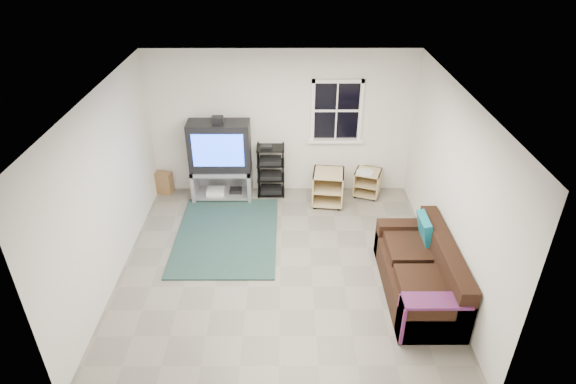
{
  "coord_description": "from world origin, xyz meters",
  "views": [
    {
      "loc": [
        0.09,
        -5.55,
        4.49
      ],
      "look_at": [
        0.11,
        0.4,
        1.03
      ],
      "focal_mm": 30.0,
      "sensor_mm": 36.0,
      "label": 1
    }
  ],
  "objects_px": {
    "tv_unit": "(220,154)",
    "side_table_left": "(328,186)",
    "side_table_right": "(367,181)",
    "sofa": "(421,274)",
    "av_rack": "(271,173)"
  },
  "relations": [
    {
      "from": "tv_unit",
      "to": "side_table_left",
      "type": "xyz_separation_m",
      "value": [
        1.89,
        -0.21,
        -0.52
      ]
    },
    {
      "from": "side_table_left",
      "to": "side_table_right",
      "type": "distance_m",
      "value": 0.79
    },
    {
      "from": "side_table_left",
      "to": "sofa",
      "type": "relative_size",
      "value": 0.33
    },
    {
      "from": "av_rack",
      "to": "sofa",
      "type": "relative_size",
      "value": 0.51
    },
    {
      "from": "av_rack",
      "to": "side_table_right",
      "type": "distance_m",
      "value": 1.76
    },
    {
      "from": "side_table_left",
      "to": "side_table_right",
      "type": "xyz_separation_m",
      "value": [
        0.74,
        0.27,
        -0.05
      ]
    },
    {
      "from": "tv_unit",
      "to": "side_table_left",
      "type": "distance_m",
      "value": 1.97
    },
    {
      "from": "side_table_left",
      "to": "sofa",
      "type": "xyz_separation_m",
      "value": [
        1.07,
        -2.37,
        -0.02
      ]
    },
    {
      "from": "tv_unit",
      "to": "side_table_left",
      "type": "height_order",
      "value": "tv_unit"
    },
    {
      "from": "tv_unit",
      "to": "sofa",
      "type": "height_order",
      "value": "tv_unit"
    },
    {
      "from": "side_table_right",
      "to": "sofa",
      "type": "xyz_separation_m",
      "value": [
        0.33,
        -2.64,
        0.02
      ]
    },
    {
      "from": "tv_unit",
      "to": "side_table_left",
      "type": "bearing_deg",
      "value": -6.23
    },
    {
      "from": "tv_unit",
      "to": "side_table_left",
      "type": "relative_size",
      "value": 2.49
    },
    {
      "from": "side_table_right",
      "to": "sofa",
      "type": "bearing_deg",
      "value": -82.89
    },
    {
      "from": "tv_unit",
      "to": "sofa",
      "type": "relative_size",
      "value": 0.81
    }
  ]
}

